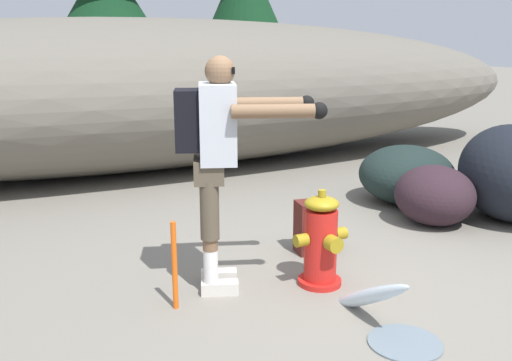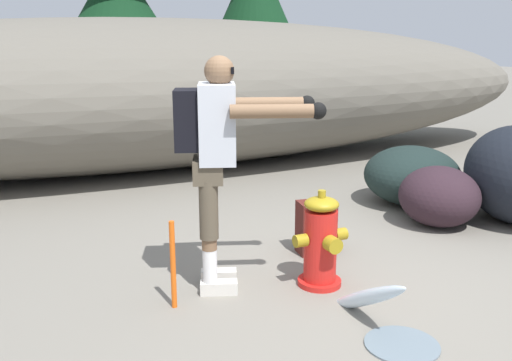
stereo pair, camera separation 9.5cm
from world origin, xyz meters
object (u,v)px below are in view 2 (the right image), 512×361
Objects in this scene: boulder_outlier at (506,183)px; survey_stake at (173,265)px; fire_hydrant at (321,243)px; utility_worker at (217,146)px; boulder_mid at (412,175)px; boulder_small at (439,196)px; spare_backpack at (316,228)px.

boulder_outlier is 4.18m from survey_stake.
fire_hydrant is 3.19m from boulder_outlier.
utility_worker reaches higher than boulder_mid.
spare_backpack is at bearing -174.61° from boulder_small.
utility_worker is at bearing -63.50° from spare_backpack.
boulder_outlier is at bearing -17.82° from boulder_mid.
boulder_small is at bearing -163.98° from boulder_outlier.
utility_worker is 2.97m from boulder_mid.
utility_worker is 3.47× the size of spare_backpack.
boulder_small is at bearing 31.06° from utility_worker.
utility_worker is (-0.68, 0.26, 0.71)m from fire_hydrant.
boulder_outlier is (2.70, 0.50, -0.02)m from spare_backpack.
spare_backpack is 0.45× the size of boulder_mid.
utility_worker is 3.86m from boulder_outlier.
boulder_outlier is at bearing 109.72° from spare_backpack.
fire_hydrant is at bearing -0.33° from utility_worker.
utility_worker reaches higher than fire_hydrant.
utility_worker is 0.85m from survey_stake.
fire_hydrant is at bearing -144.68° from boulder_mid.
boulder_outlier is 1.06× the size of survey_stake.
spare_backpack is 0.61× the size of boulder_small.
survey_stake is (-3.03, -1.30, -0.01)m from boulder_mid.
spare_backpack is at bearing 18.99° from survey_stake.
fire_hydrant is at bearing -5.22° from survey_stake.
boulder_outlier is (1.28, 0.37, -0.09)m from boulder_small.
boulder_outlier is at bearing 13.43° from survey_stake.
boulder_small reaches higher than spare_backpack.
boulder_outlier is (1.03, -0.33, -0.12)m from boulder_mid.
utility_worker is 2.72× the size of survey_stake.
boulder_small is at bearing 22.13° from fire_hydrant.
utility_worker is at bearing -169.63° from boulder_small.
utility_worker is 1.31m from spare_backpack.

